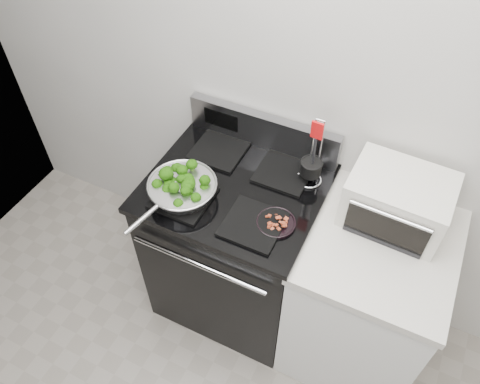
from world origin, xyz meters
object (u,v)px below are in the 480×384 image
Objects in this scene: bacon_plate at (276,221)px; toaster_oven at (397,200)px; gas_range at (236,245)px; skillet at (182,188)px; utensil_holder at (311,171)px.

toaster_oven is (0.43, 0.27, 0.07)m from bacon_plate.
skillet is at bearing -137.80° from gas_range.
toaster_oven reaches higher than bacon_plate.
skillet is at bearing -158.12° from toaster_oven.
utensil_holder is 0.84× the size of toaster_oven.
utensil_holder is at bearing 47.36° from skillet.
skillet reaches higher than bacon_plate.
gas_range is 2.69× the size of toaster_oven.
skillet is 2.88× the size of bacon_plate.
skillet is 1.38× the size of utensil_holder.
utensil_holder reaches higher than bacon_plate.
toaster_oven is (0.39, -0.03, 0.02)m from utensil_holder.
utensil_holder reaches higher than toaster_oven.
bacon_plate is 0.40× the size of toaster_oven.
utensil_holder is (0.47, 0.33, 0.01)m from skillet.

